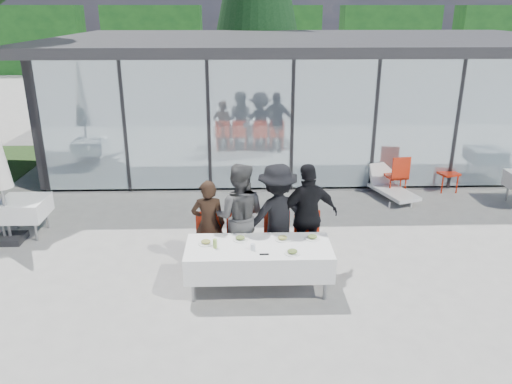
# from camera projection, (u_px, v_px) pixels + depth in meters

# --- Properties ---
(ground) EXTENTS (90.00, 90.00, 0.00)m
(ground) POSITION_uv_depth(u_px,v_px,m) (253.00, 274.00, 8.40)
(ground) COLOR gray
(ground) RESTS_ON ground
(pavilion) EXTENTS (14.80, 8.80, 3.44)m
(pavilion) POSITION_uv_depth(u_px,v_px,m) (311.00, 79.00, 15.37)
(pavilion) COLOR gray
(pavilion) RESTS_ON ground
(treeline) EXTENTS (62.50, 2.00, 4.40)m
(treeline) POSITION_uv_depth(u_px,v_px,m) (213.00, 40.00, 33.84)
(treeline) COLOR #133D16
(treeline) RESTS_ON ground
(dining_table) EXTENTS (2.26, 0.96, 0.75)m
(dining_table) POSITION_uv_depth(u_px,v_px,m) (259.00, 258.00, 7.78)
(dining_table) COLOR white
(dining_table) RESTS_ON ground
(diner_a) EXTENTS (0.61, 0.61, 1.56)m
(diner_a) POSITION_uv_depth(u_px,v_px,m) (209.00, 224.00, 8.40)
(diner_a) COLOR #301F15
(diner_a) RESTS_ON ground
(diner_chair_a) EXTENTS (0.44, 0.44, 0.97)m
(diner_chair_a) POSITION_uv_depth(u_px,v_px,m) (209.00, 238.00, 8.46)
(diner_chair_a) COLOR red
(diner_chair_a) RESTS_ON ground
(diner_b) EXTENTS (1.03, 1.03, 1.85)m
(diner_b) POSITION_uv_depth(u_px,v_px,m) (239.00, 216.00, 8.36)
(diner_b) COLOR #515151
(diner_b) RESTS_ON ground
(diner_chair_b) EXTENTS (0.44, 0.44, 0.97)m
(diner_chair_b) POSITION_uv_depth(u_px,v_px,m) (240.00, 238.00, 8.47)
(diner_chair_b) COLOR red
(diner_chair_b) RESTS_ON ground
(diner_c) EXTENTS (1.47, 1.47, 1.83)m
(diner_c) POSITION_uv_depth(u_px,v_px,m) (277.00, 216.00, 8.39)
(diner_c) COLOR black
(diner_c) RESTS_ON ground
(diner_chair_c) EXTENTS (0.44, 0.44, 0.97)m
(diner_chair_c) POSITION_uv_depth(u_px,v_px,m) (277.00, 237.00, 8.49)
(diner_chair_c) COLOR red
(diner_chair_c) RESTS_ON ground
(diner_d) EXTENTS (1.31, 1.31, 1.83)m
(diner_d) POSITION_uv_depth(u_px,v_px,m) (308.00, 216.00, 8.40)
(diner_d) COLOR black
(diner_d) RESTS_ON ground
(diner_chair_d) EXTENTS (0.44, 0.44, 0.97)m
(diner_chair_d) POSITION_uv_depth(u_px,v_px,m) (307.00, 237.00, 8.51)
(diner_chair_d) COLOR red
(diner_chair_d) RESTS_ON ground
(plate_a) EXTENTS (0.24, 0.24, 0.07)m
(plate_a) POSITION_uv_depth(u_px,v_px,m) (206.00, 242.00, 7.76)
(plate_a) COLOR white
(plate_a) RESTS_ON dining_table
(plate_b) EXTENTS (0.24, 0.24, 0.07)m
(plate_b) POSITION_uv_depth(u_px,v_px,m) (240.00, 238.00, 7.89)
(plate_b) COLOR white
(plate_b) RESTS_ON dining_table
(plate_c) EXTENTS (0.24, 0.24, 0.07)m
(plate_c) POSITION_uv_depth(u_px,v_px,m) (283.00, 238.00, 7.90)
(plate_c) COLOR white
(plate_c) RESTS_ON dining_table
(plate_d) EXTENTS (0.24, 0.24, 0.07)m
(plate_d) POSITION_uv_depth(u_px,v_px,m) (312.00, 237.00, 7.93)
(plate_d) COLOR white
(plate_d) RESTS_ON dining_table
(plate_extra) EXTENTS (0.24, 0.24, 0.07)m
(plate_extra) POSITION_uv_depth(u_px,v_px,m) (292.00, 252.00, 7.45)
(plate_extra) COLOR white
(plate_extra) RESTS_ON dining_table
(juice_bottle) EXTENTS (0.06, 0.06, 0.14)m
(juice_bottle) POSITION_uv_depth(u_px,v_px,m) (215.00, 244.00, 7.62)
(juice_bottle) COLOR #93B94D
(juice_bottle) RESTS_ON dining_table
(drinking_glasses) EXTENTS (0.07, 0.07, 0.10)m
(drinking_glasses) POSITION_uv_depth(u_px,v_px,m) (253.00, 247.00, 7.56)
(drinking_glasses) COLOR silver
(drinking_glasses) RESTS_ON dining_table
(folded_eyeglasses) EXTENTS (0.14, 0.03, 0.01)m
(folded_eyeglasses) POSITION_uv_depth(u_px,v_px,m) (264.00, 254.00, 7.43)
(folded_eyeglasses) COLOR black
(folded_eyeglasses) RESTS_ON dining_table
(spare_table_left) EXTENTS (0.86, 0.86, 0.74)m
(spare_table_left) POSITION_uv_depth(u_px,v_px,m) (23.00, 208.00, 9.66)
(spare_table_left) COLOR white
(spare_table_left) RESTS_ON ground
(spare_chair_a) EXTENTS (0.55, 0.55, 0.97)m
(spare_chair_a) POSITION_uv_depth(u_px,v_px,m) (446.00, 169.00, 12.11)
(spare_chair_a) COLOR red
(spare_chair_a) RESTS_ON ground
(spare_chair_b) EXTENTS (0.50, 0.50, 0.97)m
(spare_chair_b) POSITION_uv_depth(u_px,v_px,m) (398.00, 174.00, 11.73)
(spare_chair_b) COLOR red
(spare_chair_b) RESTS_ON ground
(lounger) EXTENTS (1.00, 1.45, 0.72)m
(lounger) POSITION_uv_depth(u_px,v_px,m) (390.00, 186.00, 11.74)
(lounger) COLOR white
(lounger) RESTS_ON ground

